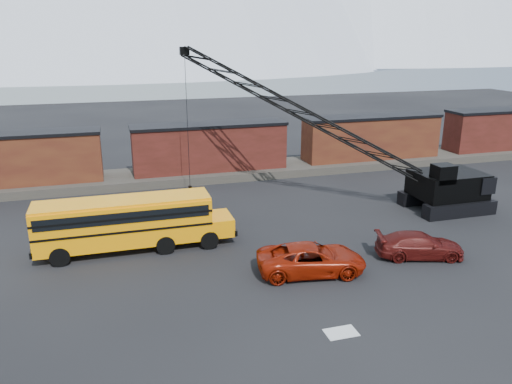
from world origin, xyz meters
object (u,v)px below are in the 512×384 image
red_pickup (311,259)px  school_bus (130,222)px  maroon_suv (420,245)px  crawler_crane (305,115)px

red_pickup → school_bus: bearing=66.5°
school_bus → maroon_suv: school_bus is taller
school_bus → red_pickup: bearing=-32.6°
school_bus → crawler_crane: (13.04, 5.59, 4.91)m
school_bus → crawler_crane: bearing=23.2°
school_bus → red_pickup: size_ratio=2.00×
maroon_suv → crawler_crane: (-2.80, 11.27, 5.98)m
school_bus → maroon_suv: 16.87m
crawler_crane → school_bus: bearing=-156.8°
maroon_suv → crawler_crane: crawler_crane is taller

